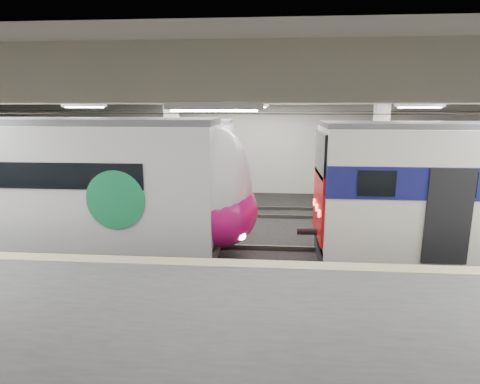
{
  "coord_description": "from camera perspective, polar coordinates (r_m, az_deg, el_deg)",
  "views": [
    {
      "loc": [
        0.96,
        -12.6,
        4.98
      ],
      "look_at": [
        -0.15,
        1.0,
        2.0
      ],
      "focal_mm": 30.0,
      "sensor_mm": 36.0,
      "label": 1
    }
  ],
  "objects": [
    {
      "name": "station_hall",
      "position": [
        11.04,
        -0.36,
        3.27
      ],
      "size": [
        36.0,
        24.0,
        5.75
      ],
      "color": "black",
      "rests_on": "ground"
    },
    {
      "name": "modern_emu",
      "position": [
        14.63,
        -23.69,
        0.47
      ],
      "size": [
        14.17,
        2.92,
        4.55
      ],
      "color": "silver",
      "rests_on": "ground"
    },
    {
      "name": "far_train",
      "position": [
        20.21,
        -20.55,
        3.72
      ],
      "size": [
        13.55,
        3.29,
        4.32
      ],
      "rotation": [
        0.0,
        0.0,
        0.04
      ],
      "color": "silver",
      "rests_on": "ground"
    }
  ]
}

